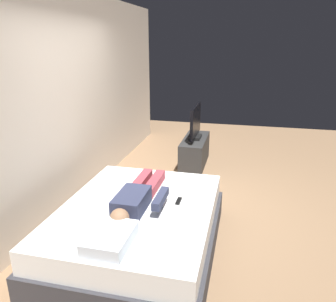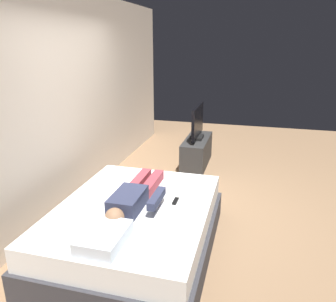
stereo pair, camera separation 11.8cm
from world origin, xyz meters
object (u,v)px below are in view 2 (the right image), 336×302
at_px(bed, 135,228).
at_px(remote, 175,201).
at_px(tv_stand, 197,152).
at_px(pillow, 104,237).
at_px(tv, 198,123).
at_px(person, 134,197).

height_order(bed, remote, remote).
xyz_separation_m(remote, tv_stand, (2.52, 0.22, -0.30)).
bearing_deg(pillow, tv, -2.93).
xyz_separation_m(bed, tv, (2.70, -0.17, 0.52)).
bearing_deg(bed, pillow, 180.00).
relative_size(bed, person, 1.63).
relative_size(pillow, person, 0.38).
distance_m(bed, tv_stand, 2.70).
height_order(remote, tv, tv).
height_order(remote, tv_stand, remote).
height_order(pillow, person, person).
bearing_deg(pillow, tv_stand, -2.93).
height_order(person, tv_stand, person).
xyz_separation_m(tv_stand, tv, (0.00, 0.00, 0.53)).
relative_size(pillow, tv, 0.55).
height_order(bed, tv, tv).
height_order(pillow, tv_stand, pillow).
bearing_deg(remote, tv_stand, 5.01).
relative_size(person, remote, 8.40).
bearing_deg(person, tv, -3.94).
xyz_separation_m(pillow, tv_stand, (3.40, -0.17, -0.35)).
xyz_separation_m(bed, person, (0.03, 0.01, 0.36)).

